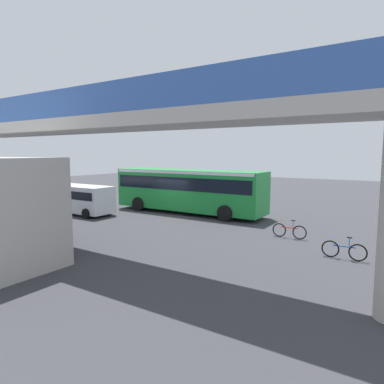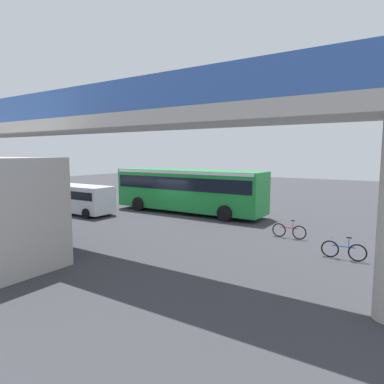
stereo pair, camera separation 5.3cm
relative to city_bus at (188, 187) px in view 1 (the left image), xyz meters
The scene contains 11 objects.
ground 2.13m from the city_bus, 63.16° to the left, with size 80.00×80.00×0.00m, color #38383D.
city_bus is the anchor object (origin of this frame).
parked_van 7.64m from the city_bus, 36.40° to the left, with size 4.80×2.17×2.05m.
bicycle_red 9.20m from the city_bus, 158.56° to the left, with size 1.77×0.44×0.96m.
bicycle_blue 12.76m from the city_bus, 153.94° to the left, with size 1.77×0.44×0.96m.
pedestrian 3.30m from the city_bus, 118.89° to the right, with size 0.38×0.38×1.79m.
traffic_sign 8.80m from the city_bus, 18.17° to the right, with size 0.08×0.60×2.80m.
lane_dash_leftmost 4.45m from the city_bus, 151.66° to the right, with size 2.00×0.20×0.01m, color silver.
lane_dash_left 2.72m from the city_bus, 76.77° to the right, with size 2.00×0.20×0.01m, color silver.
lane_dash_centre 5.20m from the city_bus, 23.28° to the right, with size 2.00×0.20×0.01m, color silver.
pedestrian_overpass 10.86m from the city_bus, 87.51° to the left, with size 29.45×2.60×6.89m.
Camera 1 is at (-13.87, 19.43, 4.37)m, focal length 31.50 mm.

